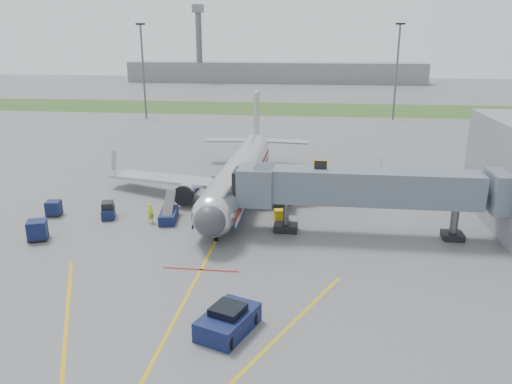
# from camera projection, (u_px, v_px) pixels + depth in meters

# --- Properties ---
(ground) EXTENTS (400.00, 400.00, 0.00)m
(ground) POSITION_uv_depth(u_px,v_px,m) (212.00, 249.00, 42.61)
(ground) COLOR #565659
(ground) RESTS_ON ground
(grass_strip) EXTENTS (300.00, 25.00, 0.01)m
(grass_strip) POSITION_uv_depth(u_px,v_px,m) (285.00, 109.00, 127.93)
(grass_strip) COLOR #2D4C1E
(grass_strip) RESTS_ON ground
(apron_markings) EXTENTS (21.52, 50.00, 0.01)m
(apron_markings) POSITION_uv_depth(u_px,v_px,m) (190.00, 291.00, 35.59)
(apron_markings) COLOR gold
(apron_markings) RESTS_ON ground
(airliner) EXTENTS (32.10, 35.67, 10.25)m
(airliner) POSITION_uv_depth(u_px,v_px,m) (239.00, 174.00, 56.29)
(airliner) COLOR silver
(airliner) RESTS_ON ground
(jet_bridge) EXTENTS (25.30, 4.00, 6.90)m
(jet_bridge) POSITION_uv_depth(u_px,v_px,m) (363.00, 188.00, 44.49)
(jet_bridge) COLOR slate
(jet_bridge) RESTS_ON ground
(light_mast_left) EXTENTS (2.00, 0.44, 20.40)m
(light_mast_left) POSITION_uv_depth(u_px,v_px,m) (143.00, 69.00, 109.39)
(light_mast_left) COLOR #595B60
(light_mast_left) RESTS_ON ground
(light_mast_right) EXTENTS (2.00, 0.44, 20.40)m
(light_mast_right) POSITION_uv_depth(u_px,v_px,m) (397.00, 70.00, 107.54)
(light_mast_right) COLOR #595B60
(light_mast_right) RESTS_ON ground
(distant_terminal) EXTENTS (120.00, 14.00, 8.00)m
(distant_terminal) POSITION_uv_depth(u_px,v_px,m) (275.00, 72.00, 203.80)
(distant_terminal) COLOR slate
(distant_terminal) RESTS_ON ground
(control_tower) EXTENTS (4.00, 4.00, 30.00)m
(control_tower) POSITION_uv_depth(u_px,v_px,m) (199.00, 38.00, 198.72)
(control_tower) COLOR #595B60
(control_tower) RESTS_ON ground
(pushback_tug) EXTENTS (3.82, 4.75, 1.72)m
(pushback_tug) POSITION_uv_depth(u_px,v_px,m) (228.00, 321.00, 30.49)
(pushback_tug) COLOR #0E173D
(pushback_tug) RESTS_ON ground
(baggage_tug) EXTENTS (1.93, 2.61, 1.64)m
(baggage_tug) POSITION_uv_depth(u_px,v_px,m) (108.00, 211.00, 49.96)
(baggage_tug) COLOR #0E173D
(baggage_tug) RESTS_ON ground
(baggage_cart_a) EXTENTS (2.17, 2.17, 1.80)m
(baggage_cart_a) POSITION_uv_depth(u_px,v_px,m) (37.00, 230.00, 44.36)
(baggage_cart_a) COLOR #0E173D
(baggage_cart_a) RESTS_ON ground
(baggage_cart_b) EXTENTS (1.64, 1.64, 1.52)m
(baggage_cart_b) POSITION_uv_depth(u_px,v_px,m) (54.00, 208.00, 50.52)
(baggage_cart_b) COLOR #0E173D
(baggage_cart_b) RESTS_ON ground
(baggage_cart_c) EXTENTS (1.67, 1.67, 1.51)m
(baggage_cart_c) POSITION_uv_depth(u_px,v_px,m) (217.00, 184.00, 59.04)
(baggage_cart_c) COLOR #0E173D
(baggage_cart_c) RESTS_ON ground
(belt_loader) EXTENTS (2.14, 4.84, 2.29)m
(belt_loader) POSITION_uv_depth(u_px,v_px,m) (169.00, 215.00, 49.30)
(belt_loader) COLOR #0E173D
(belt_loader) RESTS_ON ground
(ground_power_cart) EXTENTS (1.51, 1.19, 1.06)m
(ground_power_cart) POSITION_uv_depth(u_px,v_px,m) (281.00, 215.00, 49.40)
(ground_power_cart) COLOR gold
(ground_power_cart) RESTS_ON ground
(ramp_worker) EXTENTS (0.77, 0.84, 1.93)m
(ramp_worker) POSITION_uv_depth(u_px,v_px,m) (151.00, 213.00, 48.49)
(ramp_worker) COLOR #C4E61B
(ramp_worker) RESTS_ON ground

